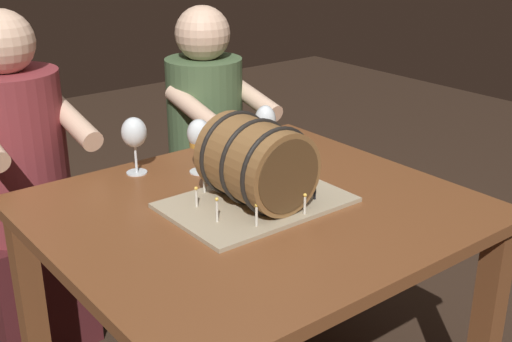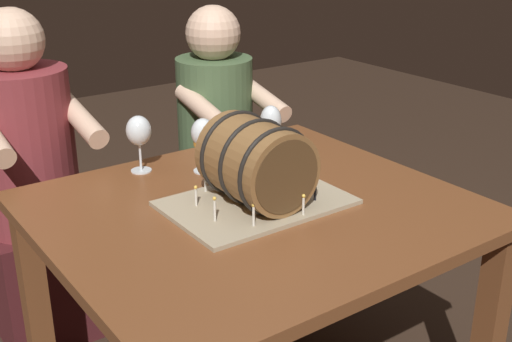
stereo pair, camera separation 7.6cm
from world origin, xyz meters
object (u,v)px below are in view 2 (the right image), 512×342
at_px(dining_table, 255,239).
at_px(person_seated_right, 217,162).
at_px(barrel_cake, 256,166).
at_px(wine_glass_white, 271,124).
at_px(wine_glass_empty, 139,132).
at_px(person_seated_left, 33,197).
at_px(wine_glass_amber, 203,135).

distance_m(dining_table, person_seated_right, 0.89).
xyz_separation_m(barrel_cake, wine_glass_white, (0.26, 0.28, 0.00)).
xyz_separation_m(wine_glass_empty, person_seated_left, (-0.24, 0.38, -0.30)).
bearing_deg(wine_glass_amber, person_seated_right, 54.37).
xyz_separation_m(person_seated_left, person_seated_right, (0.76, -0.00, -0.03)).
bearing_deg(wine_glass_white, barrel_cake, -132.75).
distance_m(barrel_cake, wine_glass_white, 0.39).
bearing_deg(dining_table, wine_glass_empty, 108.53).
height_order(wine_glass_amber, person_seated_left, person_seated_left).
height_order(wine_glass_amber, person_seated_right, person_seated_right).
distance_m(wine_glass_amber, person_seated_left, 0.70).
height_order(dining_table, barrel_cake, barrel_cake).
bearing_deg(person_seated_right, dining_table, -115.25).
distance_m(wine_glass_amber, person_seated_right, 0.69).
bearing_deg(dining_table, person_seated_left, 115.24).
bearing_deg(wine_glass_amber, wine_glass_empty, 144.07).
relative_size(wine_glass_white, wine_glass_empty, 0.98).
bearing_deg(person_seated_left, dining_table, -64.76).
distance_m(dining_table, wine_glass_white, 0.45).
bearing_deg(wine_glass_amber, person_seated_left, 128.55).
relative_size(wine_glass_empty, person_seated_right, 0.16).
height_order(dining_table, wine_glass_amber, wine_glass_amber).
distance_m(barrel_cake, wine_glass_empty, 0.44).
relative_size(wine_glass_white, wine_glass_amber, 1.02).
distance_m(dining_table, wine_glass_empty, 0.50).
bearing_deg(wine_glass_empty, wine_glass_amber, -35.93).
xyz_separation_m(barrel_cake, wine_glass_amber, (0.01, 0.30, 0.00)).
height_order(dining_table, wine_glass_white, wine_glass_white).
bearing_deg(dining_table, barrel_cake, 9.78).
height_order(wine_glass_white, person_seated_right, person_seated_right).
relative_size(dining_table, wine_glass_white, 6.43).
relative_size(wine_glass_empty, wine_glass_amber, 1.05).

